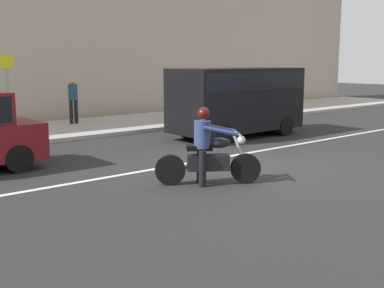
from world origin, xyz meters
TOP-DOWN VIEW (x-y plane):
  - ground_plane at (0.00, 0.00)m, footprint 80.00×80.00m
  - sidewalk_slab at (0.00, 8.00)m, footprint 40.00×4.40m
  - lane_marking_stripe at (-0.21, 0.90)m, footprint 18.00×0.14m
  - motorcycle_with_rider_denim_blue at (-2.02, -0.92)m, footprint 1.85×1.34m
  - parked_van_black at (2.95, 3.19)m, footprint 4.58×1.96m
  - street_sign_post at (-2.74, 8.20)m, footprint 0.44×0.08m
  - pedestrian_bystander at (-0.12, 8.78)m, footprint 0.34×0.34m

SIDE VIEW (x-z plane):
  - ground_plane at x=0.00m, z-range 0.00..0.00m
  - lane_marking_stripe at x=-0.21m, z-range 0.00..0.01m
  - sidewalk_slab at x=0.00m, z-range 0.00..0.14m
  - motorcycle_with_rider_denim_blue at x=-2.02m, z-range -0.14..1.44m
  - pedestrian_bystander at x=-0.12m, z-range 0.28..1.98m
  - parked_van_black at x=2.95m, z-range 0.18..2.43m
  - street_sign_post at x=-2.74m, z-range 0.41..2.99m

